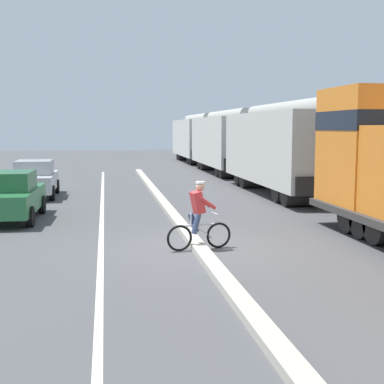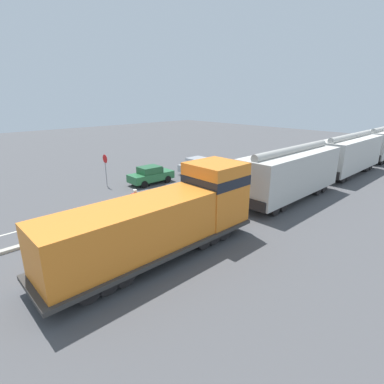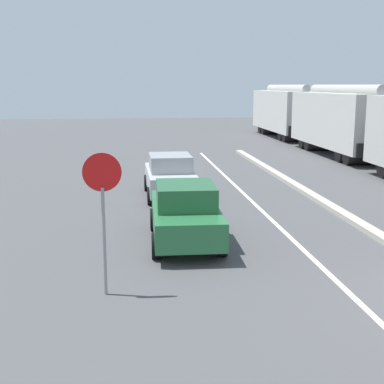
{
  "view_description": "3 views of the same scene",
  "coord_description": "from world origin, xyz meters",
  "px_view_note": "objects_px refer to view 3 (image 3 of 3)",
  "views": [
    {
      "loc": [
        -2.25,
        -13.07,
        3.04
      ],
      "look_at": [
        -0.11,
        0.06,
        1.43
      ],
      "focal_mm": 50.0,
      "sensor_mm": 36.0,
      "label": 1
    },
    {
      "loc": [
        16.73,
        -10.6,
        7.75
      ],
      "look_at": [
        3.39,
        2.0,
        1.85
      ],
      "focal_mm": 28.0,
      "sensor_mm": 36.0,
      "label": 2
    },
    {
      "loc": [
        -6.76,
        -8.74,
        4.16
      ],
      "look_at": [
        -4.97,
        6.63,
        1.05
      ],
      "focal_mm": 50.0,
      "sensor_mm": 36.0,
      "label": 3
    }
  ],
  "objects_px": {
    "hopper_car_middle": "(342,121)",
    "stop_sign": "(103,196)",
    "parked_car_green": "(185,213)",
    "hopper_car_trailing": "(286,111)",
    "parked_car_silver": "(170,176)"
  },
  "relations": [
    {
      "from": "hopper_car_middle",
      "to": "stop_sign",
      "type": "distance_m",
      "value": 24.09
    },
    {
      "from": "hopper_car_middle",
      "to": "parked_car_green",
      "type": "bearing_deg",
      "value": -123.36
    },
    {
      "from": "hopper_car_trailing",
      "to": "stop_sign",
      "type": "xyz_separation_m",
      "value": [
        -13.05,
        -31.85,
        -0.05
      ]
    },
    {
      "from": "hopper_car_trailing",
      "to": "stop_sign",
      "type": "distance_m",
      "value": 34.41
    },
    {
      "from": "parked_car_green",
      "to": "parked_car_silver",
      "type": "height_order",
      "value": "same"
    },
    {
      "from": "parked_car_green",
      "to": "hopper_car_middle",
      "type": "bearing_deg",
      "value": 56.64
    },
    {
      "from": "hopper_car_middle",
      "to": "parked_car_green",
      "type": "height_order",
      "value": "hopper_car_middle"
    },
    {
      "from": "parked_car_silver",
      "to": "stop_sign",
      "type": "distance_m",
      "value": 9.7
    },
    {
      "from": "parked_car_silver",
      "to": "stop_sign",
      "type": "bearing_deg",
      "value": -102.12
    },
    {
      "from": "parked_car_green",
      "to": "stop_sign",
      "type": "distance_m",
      "value": 4.13
    },
    {
      "from": "hopper_car_middle",
      "to": "stop_sign",
      "type": "xyz_separation_m",
      "value": [
        -13.05,
        -20.25,
        -0.05
      ]
    },
    {
      "from": "hopper_car_middle",
      "to": "hopper_car_trailing",
      "type": "relative_size",
      "value": 1.0
    },
    {
      "from": "parked_car_silver",
      "to": "stop_sign",
      "type": "relative_size",
      "value": 1.47
    },
    {
      "from": "hopper_car_middle",
      "to": "hopper_car_trailing",
      "type": "xyz_separation_m",
      "value": [
        0.0,
        11.6,
        0.0
      ]
    },
    {
      "from": "parked_car_green",
      "to": "hopper_car_trailing",
      "type": "bearing_deg",
      "value": 68.71
    }
  ]
}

